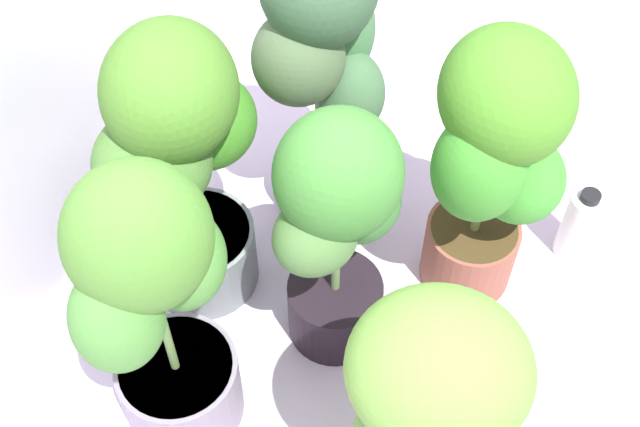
% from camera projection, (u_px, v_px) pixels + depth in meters
% --- Properties ---
extents(ground_plane, '(8.00, 8.00, 0.00)m').
position_uv_depth(ground_plane, '(398.00, 343.00, 2.06)').
color(ground_plane, silver).
rests_on(ground_plane, ground).
extents(potted_plant_back_right, '(0.39, 0.36, 0.89)m').
position_uv_depth(potted_plant_back_right, '(322.00, 53.00, 1.91)').
color(potted_plant_back_right, black).
rests_on(potted_plant_back_right, ground).
extents(potted_plant_center, '(0.38, 0.36, 0.72)m').
position_uv_depth(potted_plant_center, '(338.00, 222.00, 1.75)').
color(potted_plant_center, black).
rests_on(potted_plant_center, ground).
extents(potted_plant_front_right, '(0.43, 0.41, 0.78)m').
position_uv_depth(potted_plant_front_right, '(498.00, 153.00, 1.81)').
color(potted_plant_front_right, brown).
rests_on(potted_plant_front_right, ground).
extents(potted_plant_front_left, '(0.44, 0.39, 0.67)m').
position_uv_depth(potted_plant_front_left, '(435.00, 404.00, 1.51)').
color(potted_plant_front_left, brown).
rests_on(potted_plant_front_left, ground).
extents(potted_plant_back_center, '(0.47, 0.37, 0.80)m').
position_uv_depth(potted_plant_back_center, '(181.00, 156.00, 1.81)').
color(potted_plant_back_center, slate).
rests_on(potted_plant_back_center, ground).
extents(potted_plant_back_left, '(0.40, 0.36, 0.82)m').
position_uv_depth(potted_plant_back_left, '(157.00, 304.00, 1.59)').
color(potted_plant_back_left, slate).
rests_on(potted_plant_back_left, ground).
extents(nutrient_bottle, '(0.09, 0.09, 0.23)m').
position_uv_depth(nutrient_bottle, '(579.00, 225.00, 2.14)').
color(nutrient_bottle, white).
rests_on(nutrient_bottle, ground).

